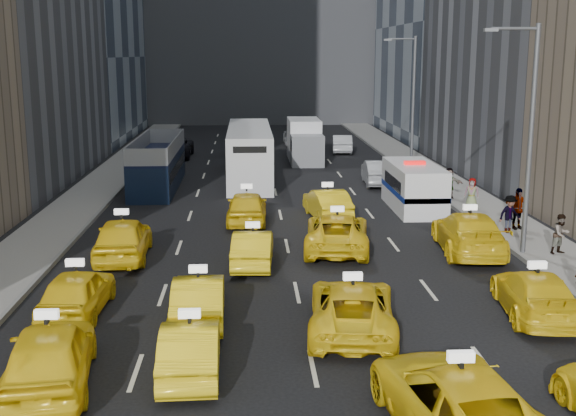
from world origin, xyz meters
name	(u,v)px	position (x,y,z in m)	size (l,w,h in m)	color
ground	(321,405)	(0.00, 0.00, 0.00)	(160.00, 160.00, 0.00)	black
sidewalk_west	(89,196)	(-10.50, 25.00, 0.07)	(3.00, 90.00, 0.15)	gray
sidewalk_east	(458,192)	(10.50, 25.00, 0.07)	(3.00, 90.00, 0.15)	gray
curb_west	(115,196)	(-9.05, 25.00, 0.09)	(0.15, 90.00, 0.18)	slate
curb_east	(433,192)	(9.05, 25.00, 0.09)	(0.15, 90.00, 0.18)	slate
streetlight_near	(528,132)	(9.18, 12.00, 4.92)	(2.15, 0.22, 9.00)	#595B60
streetlight_far	(411,100)	(9.18, 32.00, 4.92)	(2.15, 0.22, 9.00)	#595B60
taxi_4	(50,355)	(-6.40, 1.27, 0.82)	(1.95, 4.84, 1.65)	yellow
taxi_5	(191,347)	(-3.10, 1.92, 0.68)	(1.43, 4.11, 1.36)	yellow
taxi_6	(458,402)	(2.72, -1.51, 0.79)	(2.61, 5.66, 1.57)	yellow
taxi_8	(77,292)	(-6.91, 6.32, 0.72)	(1.70, 4.22, 1.44)	yellow
taxi_9	(199,298)	(-3.12, 5.54, 0.71)	(1.49, 4.28, 1.41)	yellow
taxi_10	(352,307)	(1.35, 4.45, 0.72)	(2.39, 5.19, 1.44)	yellow
taxi_11	(535,294)	(7.13, 5.39, 0.70)	(1.96, 4.83, 1.40)	yellow
taxi_12	(123,238)	(-6.51, 12.44, 0.84)	(1.98, 4.92, 1.68)	yellow
taxi_13	(253,248)	(-1.45, 11.26, 0.68)	(1.45, 4.15, 1.37)	yellow
taxi_14	(337,232)	(2.01, 13.28, 0.75)	(2.49, 5.40, 1.50)	yellow
taxi_15	(469,233)	(7.25, 12.56, 0.83)	(2.33, 5.72, 1.66)	yellow
taxi_16	(247,207)	(-1.67, 18.28, 0.78)	(1.84, 4.57, 1.56)	yellow
taxi_17	(327,204)	(2.24, 19.02, 0.73)	(1.55, 4.45, 1.47)	yellow
nypd_van	(414,188)	(6.92, 20.90, 1.14)	(2.34, 5.88, 2.52)	white
double_decker	(158,163)	(-6.95, 27.83, 1.47)	(2.42, 10.23, 2.97)	black
city_bus	(249,153)	(-1.48, 30.70, 1.63)	(3.39, 12.89, 3.30)	silver
box_truck	(305,141)	(2.66, 38.14, 1.51)	(2.70, 6.84, 3.07)	white
misc_car_0	(377,172)	(6.36, 28.19, 0.76)	(1.60, 4.60, 1.51)	#A4A7AB
misc_car_1	(174,146)	(-7.31, 41.02, 0.83)	(2.75, 5.97, 1.66)	black
misc_car_2	(297,136)	(2.74, 47.95, 0.80)	(2.23, 5.49, 1.59)	gray
misc_car_3	(237,145)	(-2.46, 42.05, 0.74)	(1.75, 4.36, 1.48)	black
misc_car_4	(342,144)	(6.10, 42.89, 0.72)	(1.52, 4.37, 1.44)	#B4B7BC
pedestrian_1	(561,234)	(10.67, 11.69, 0.95)	(0.78, 0.43, 1.59)	gray
pedestrian_2	(510,214)	(9.88, 15.18, 0.98)	(1.08, 0.44, 1.67)	gray
pedestrian_3	(517,209)	(10.46, 15.82, 1.09)	(1.10, 0.50, 1.87)	gray
pedestrian_4	(472,193)	(9.81, 20.40, 0.92)	(0.76, 0.41, 1.55)	gray
pedestrian_5	(449,183)	(9.35, 23.02, 0.98)	(1.54, 0.44, 1.66)	gray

